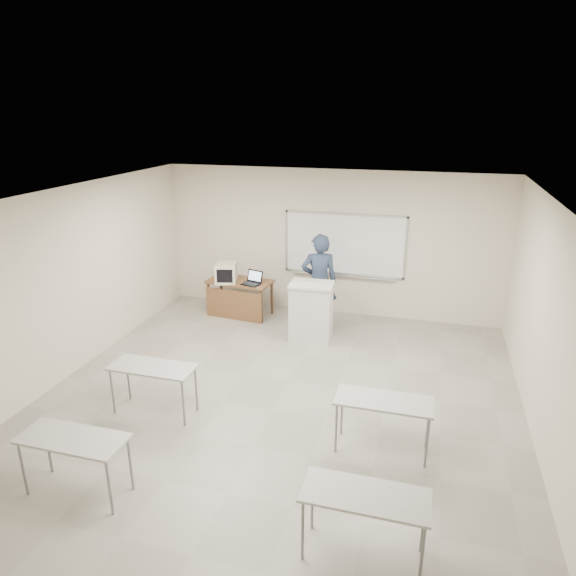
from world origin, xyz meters
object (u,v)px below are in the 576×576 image
(mouse, at_px, (250,280))
(whiteboard, at_px, (344,245))
(presenter, at_px, (319,282))
(keyboard, at_px, (305,281))
(laptop, at_px, (252,281))
(podium, at_px, (311,312))
(crt_monitor, at_px, (226,273))
(instructor_desk, at_px, (238,292))

(mouse, bearing_deg, whiteboard, -5.12)
(presenter, bearing_deg, keyboard, 55.21)
(laptop, distance_m, presenter, 1.43)
(laptop, xyz_separation_m, mouse, (-0.10, 0.17, -0.04))
(podium, xyz_separation_m, mouse, (-1.51, 0.85, 0.21))
(podium, height_order, crt_monitor, crt_monitor)
(instructor_desk, relative_size, podium, 1.19)
(whiteboard, height_order, keyboard, whiteboard)
(whiteboard, xyz_separation_m, mouse, (-1.85, -0.62, -0.71))
(keyboard, height_order, presenter, presenter)
(crt_monitor, height_order, laptop, crt_monitor)
(podium, distance_m, keyboard, 0.59)
(podium, bearing_deg, whiteboard, 74.20)
(crt_monitor, relative_size, mouse, 4.82)
(whiteboard, bearing_deg, keyboard, -109.25)
(instructor_desk, relative_size, mouse, 13.59)
(podium, bearing_deg, crt_monitor, 158.04)
(instructor_desk, bearing_deg, crt_monitor, -170.71)
(crt_monitor, bearing_deg, podium, -33.06)
(whiteboard, distance_m, crt_monitor, 2.49)
(mouse, relative_size, presenter, 0.05)
(presenter, bearing_deg, podium, 72.25)
(whiteboard, relative_size, presenter, 1.30)
(whiteboard, relative_size, crt_monitor, 5.28)
(laptop, xyz_separation_m, keyboard, (1.26, -0.60, 0.31))
(instructor_desk, height_order, keyboard, keyboard)
(podium, relative_size, crt_monitor, 2.37)
(podium, distance_m, crt_monitor, 2.11)
(podium, xyz_separation_m, presenter, (0.02, 0.57, 0.40))
(laptop, bearing_deg, mouse, 136.56)
(laptop, relative_size, mouse, 3.62)
(whiteboard, bearing_deg, presenter, -109.60)
(crt_monitor, relative_size, keyboard, 1.09)
(keyboard, xyz_separation_m, presenter, (0.17, 0.49, -0.17))
(instructor_desk, xyz_separation_m, podium, (1.71, -0.69, 0.03))
(crt_monitor, xyz_separation_m, presenter, (1.98, -0.10, 0.01))
(podium, xyz_separation_m, keyboard, (-0.15, 0.08, 0.56))
(whiteboard, bearing_deg, laptop, -155.59)
(presenter, bearing_deg, whiteboard, -125.77)
(whiteboard, xyz_separation_m, crt_monitor, (-2.30, -0.79, -0.54))
(instructor_desk, distance_m, crt_monitor, 0.48)
(crt_monitor, bearing_deg, presenter, -17.05)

